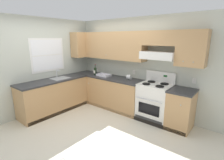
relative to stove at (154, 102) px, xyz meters
The scene contains 9 objects.
ground_plane 1.77m from the stove, 132.63° to the right, with size 7.04×7.04×0.00m, color beige.
wall_back 1.29m from the stove, 160.17° to the left, with size 4.68×0.57×2.55m.
wall_left 3.05m from the stove, 159.50° to the right, with size 0.47×4.00×2.55m.
counter_back_run 1.14m from the stove, behind, with size 3.60×0.65×0.91m.
counter_left_run 2.70m from the stove, 152.39° to the right, with size 0.63×1.91×1.13m.
stove is the anchor object (origin of this frame).
wine_bottle 2.01m from the stove, behind, with size 0.08×0.09×0.33m.
bowl 1.68m from the stove, behind, with size 0.39×0.26×0.06m.
paper_towel_roll 0.96m from the stove, behind, with size 0.11×0.13×0.13m.
Camera 1 is at (2.79, -2.45, 2.01)m, focal length 26.99 mm.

